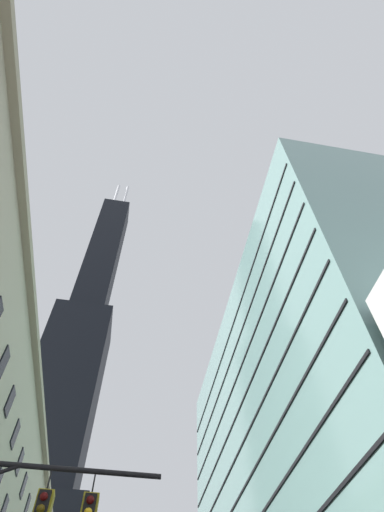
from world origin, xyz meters
TOP-DOWN VIEW (x-y plane):
  - dark_skyscraper at (-18.42, 87.64)m, footprint 23.77×23.77m
  - glass_office_midrise at (18.82, 32.52)m, footprint 15.75×51.85m

SIDE VIEW (x-z plane):
  - glass_office_midrise at x=18.82m, z-range 0.00..45.91m
  - dark_skyscraper at x=-18.42m, z-range -37.25..142.06m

